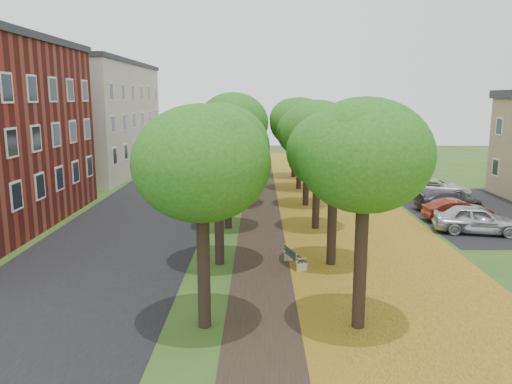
{
  "coord_description": "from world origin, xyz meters",
  "views": [
    {
      "loc": [
        -0.5,
        -14.58,
        7.06
      ],
      "look_at": [
        -0.66,
        9.46,
        2.5
      ],
      "focal_mm": 35.0,
      "sensor_mm": 36.0,
      "label": 1
    }
  ],
  "objects_px": {
    "car_silver": "(477,219)",
    "car_red": "(458,211)",
    "bench": "(294,257)",
    "car_grey": "(449,201)",
    "car_white": "(434,188)"
  },
  "relations": [
    {
      "from": "car_silver",
      "to": "car_red",
      "type": "distance_m",
      "value": 2.57
    },
    {
      "from": "car_red",
      "to": "car_white",
      "type": "distance_m",
      "value": 7.03
    },
    {
      "from": "car_red",
      "to": "bench",
      "type": "bearing_deg",
      "value": 125.44
    },
    {
      "from": "bench",
      "to": "car_grey",
      "type": "xyz_separation_m",
      "value": [
        10.58,
        10.81,
        0.22
      ]
    },
    {
      "from": "car_grey",
      "to": "car_white",
      "type": "bearing_deg",
      "value": -10.18
    },
    {
      "from": "car_red",
      "to": "car_silver",
      "type": "bearing_deg",
      "value": 177.16
    },
    {
      "from": "car_grey",
      "to": "car_silver",
      "type": "bearing_deg",
      "value": 170.45
    },
    {
      "from": "car_white",
      "to": "bench",
      "type": "bearing_deg",
      "value": 155.4
    },
    {
      "from": "car_silver",
      "to": "car_grey",
      "type": "bearing_deg",
      "value": 7.07
    },
    {
      "from": "car_red",
      "to": "car_white",
      "type": "height_order",
      "value": "car_white"
    },
    {
      "from": "bench",
      "to": "car_red",
      "type": "xyz_separation_m",
      "value": [
        10.01,
        7.9,
        0.24
      ]
    },
    {
      "from": "bench",
      "to": "car_silver",
      "type": "xyz_separation_m",
      "value": [
        10.01,
        5.33,
        0.36
      ]
    },
    {
      "from": "bench",
      "to": "car_grey",
      "type": "height_order",
      "value": "car_grey"
    },
    {
      "from": "bench",
      "to": "car_grey",
      "type": "distance_m",
      "value": 15.13
    },
    {
      "from": "car_red",
      "to": "car_white",
      "type": "xyz_separation_m",
      "value": [
        1.04,
        6.95,
        0.07
      ]
    }
  ]
}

